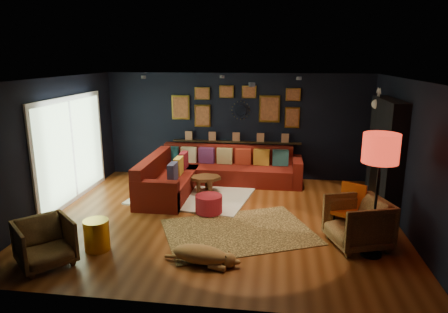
# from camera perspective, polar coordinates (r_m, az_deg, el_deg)

# --- Properties ---
(floor) EXTENTS (6.50, 6.50, 0.00)m
(floor) POSITION_cam_1_polar(r_m,az_deg,el_deg) (7.65, -0.45, -8.83)
(floor) COLOR brown
(floor) RESTS_ON ground
(room_walls) EXTENTS (6.50, 6.50, 6.50)m
(room_walls) POSITION_cam_1_polar(r_m,az_deg,el_deg) (7.18, -0.48, 2.97)
(room_walls) COLOR black
(room_walls) RESTS_ON ground
(sectional) EXTENTS (3.41, 2.69, 0.86)m
(sectional) POSITION_cam_1_polar(r_m,az_deg,el_deg) (9.31, -2.61, -2.49)
(sectional) COLOR maroon
(sectional) RESTS_ON ground
(ledge) EXTENTS (3.20, 0.12, 0.04)m
(ledge) POSITION_cam_1_polar(r_m,az_deg,el_deg) (9.92, 1.75, 2.10)
(ledge) COLOR black
(ledge) RESTS_ON room_walls
(gallery_wall) EXTENTS (3.15, 0.04, 1.02)m
(gallery_wall) POSITION_cam_1_polar(r_m,az_deg,el_deg) (9.81, 1.73, 7.22)
(gallery_wall) COLOR gold
(gallery_wall) RESTS_ON room_walls
(sunburst_mirror) EXTENTS (0.47, 0.16, 0.47)m
(sunburst_mirror) POSITION_cam_1_polar(r_m,az_deg,el_deg) (9.82, 2.39, 6.59)
(sunburst_mirror) COLOR silver
(sunburst_mirror) RESTS_ON room_walls
(fireplace) EXTENTS (0.31, 1.60, 2.20)m
(fireplace) POSITION_cam_1_polar(r_m,az_deg,el_deg) (8.37, 21.93, -0.46)
(fireplace) COLOR black
(fireplace) RESTS_ON ground
(deer_head) EXTENTS (0.50, 0.28, 0.45)m
(deer_head) POSITION_cam_1_polar(r_m,az_deg,el_deg) (8.69, 22.07, 6.94)
(deer_head) COLOR white
(deer_head) RESTS_ON fireplace
(sliding_door) EXTENTS (0.06, 2.80, 2.20)m
(sliding_door) POSITION_cam_1_polar(r_m,az_deg,el_deg) (8.87, -20.90, 0.93)
(sliding_door) COLOR white
(sliding_door) RESTS_ON ground
(ceiling_spots) EXTENTS (3.30, 2.50, 0.06)m
(ceiling_spots) POSITION_cam_1_polar(r_m,az_deg,el_deg) (7.85, 0.36, 11.03)
(ceiling_spots) COLOR black
(ceiling_spots) RESTS_ON room_walls
(shag_rug) EXTENTS (2.69, 2.15, 0.03)m
(shag_rug) POSITION_cam_1_polar(r_m,az_deg,el_deg) (8.79, -4.62, -5.66)
(shag_rug) COLOR white
(shag_rug) RESTS_ON ground
(leopard_rug) EXTENTS (3.00, 2.63, 0.01)m
(leopard_rug) POSITION_cam_1_polar(r_m,az_deg,el_deg) (7.10, 2.11, -10.66)
(leopard_rug) COLOR tan
(leopard_rug) RESTS_ON ground
(coffee_table) EXTENTS (0.81, 0.68, 0.35)m
(coffee_table) POSITION_cam_1_polar(r_m,az_deg,el_deg) (8.92, -2.68, -3.30)
(coffee_table) COLOR #59321A
(coffee_table) RESTS_ON shag_rug
(pouf) EXTENTS (0.52, 0.52, 0.34)m
(pouf) POSITION_cam_1_polar(r_m,az_deg,el_deg) (7.79, -2.19, -6.77)
(pouf) COLOR maroon
(pouf) RESTS_ON shag_rug
(armchair_left) EXTENTS (1.01, 1.01, 0.76)m
(armchair_left) POSITION_cam_1_polar(r_m,az_deg,el_deg) (6.47, -24.26, -10.90)
(armchair_left) COLOR tan
(armchair_left) RESTS_ON ground
(armchair_right) EXTENTS (1.03, 1.06, 0.88)m
(armchair_right) POSITION_cam_1_polar(r_m,az_deg,el_deg) (6.79, 18.59, -8.63)
(armchair_right) COLOR tan
(armchair_right) RESTS_ON ground
(gold_stool) EXTENTS (0.40, 0.40, 0.50)m
(gold_stool) POSITION_cam_1_polar(r_m,az_deg,el_deg) (6.71, -17.73, -10.64)
(gold_stool) COLOR gold
(gold_stool) RESTS_ON ground
(orange_chair) EXTENTS (0.59, 0.59, 0.91)m
(orange_chair) POSITION_cam_1_polar(r_m,az_deg,el_deg) (7.09, 17.57, -6.75)
(orange_chair) COLOR black
(orange_chair) RESTS_ON ground
(floor_lamp) EXTENTS (0.52, 0.52, 1.91)m
(floor_lamp) POSITION_cam_1_polar(r_m,az_deg,el_deg) (6.20, 21.46, 0.46)
(floor_lamp) COLOR black
(floor_lamp) RESTS_ON ground
(dog) EXTENTS (1.25, 0.78, 0.37)m
(dog) POSITION_cam_1_polar(r_m,az_deg,el_deg) (6.04, -3.45, -13.34)
(dog) COLOR tan
(dog) RESTS_ON leopard_rug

